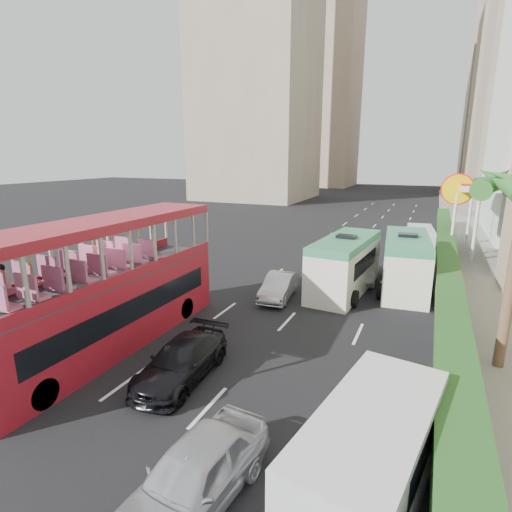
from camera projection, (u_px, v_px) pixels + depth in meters
The scene contains 18 objects.
ground_plane at pixel (249, 377), 13.58m from camera, with size 200.00×200.00×0.00m, color black.
double_decker_bus at pixel (107, 284), 15.33m from camera, with size 2.50×11.00×5.06m, color maroon.
car_silver_lane_a at pixel (279, 298), 21.23m from camera, with size 1.35×3.88×1.28m, color #B9BBC0.
car_silver_lane_b at pixel (196, 503), 8.67m from camera, with size 1.72×4.29×1.46m, color #B9BBC0.
car_black at pixel (182, 378), 13.55m from camera, with size 1.79×4.40×1.28m, color black.
van_asset at pixel (357, 280), 24.34m from camera, with size 2.14×4.63×1.29m, color silver.
minibus_near at pixel (345, 265), 21.98m from camera, with size 2.26×6.78×3.00m, color silver.
minibus_far at pixel (405, 263), 22.31m from camera, with size 2.26×6.79×3.01m, color silver.
panel_van_near at pixel (371, 454), 8.64m from camera, with size 2.09×5.23×2.09m, color silver.
panel_van_far at pixel (420, 239), 31.62m from camera, with size 1.84×4.59×1.84m, color silver.
sidewalk at pixel (480, 248), 32.16m from camera, with size 6.00×120.00×0.18m, color #99968C.
kerb_wall at pixel (445, 273), 23.38m from camera, with size 0.30×44.00×1.00m, color silver.
hedge at pixel (447, 259), 23.17m from camera, with size 1.10×44.00×0.70m, color #2D6626.
palm_tree at pixel (512, 278), 13.23m from camera, with size 0.36×0.36×6.40m, color brown.
shell_station at pixel (503, 220), 29.35m from camera, with size 6.50×8.00×5.50m, color silver.
tower_far_b at pixel (499, 101), 94.17m from camera, with size 14.00×14.00×40.00m, color tan.
tower_left_a at pixel (257, 39), 65.44m from camera, with size 18.00×18.00×52.00m, color tan.
tower_left_b at pixel (323, 89), 96.40m from camera, with size 16.00×16.00×46.00m, color tan.
Camera 1 is at (5.18, -11.01, 7.33)m, focal length 28.00 mm.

